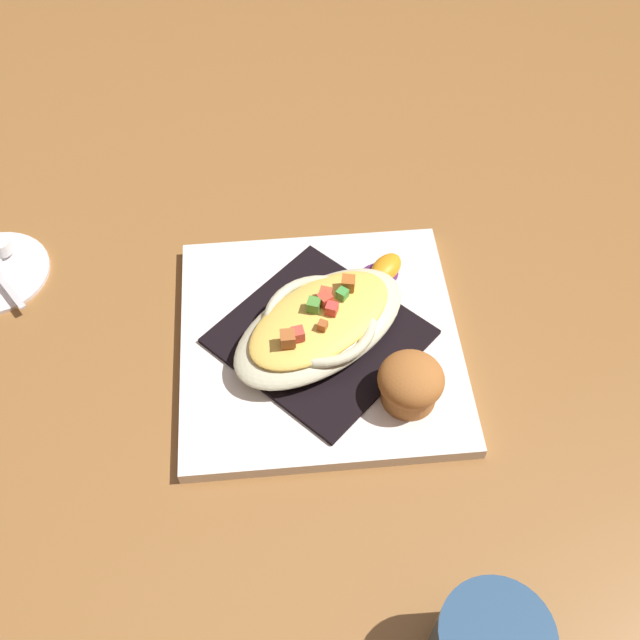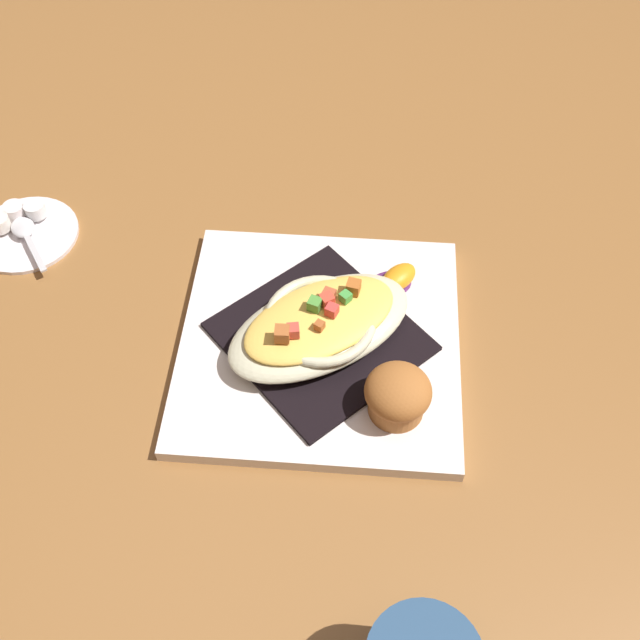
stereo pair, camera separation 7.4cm
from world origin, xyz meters
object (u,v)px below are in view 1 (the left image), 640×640
(orange_garnish, at_px, (383,271))
(gratin_dish, at_px, (320,323))
(square_plate, at_px, (320,342))
(muffin, at_px, (410,383))
(creamer_cup_0, at_px, (1,246))

(orange_garnish, bearing_deg, gratin_dish, 42.79)
(square_plate, xyz_separation_m, orange_garnish, (-0.08, -0.07, 0.02))
(gratin_dish, distance_m, muffin, 0.11)
(square_plate, distance_m, muffin, 0.11)
(muffin, bearing_deg, square_plate, -47.74)
(square_plate, height_order, orange_garnish, orange_garnish)
(orange_garnish, bearing_deg, square_plate, 42.79)
(muffin, bearing_deg, creamer_cup_0, -31.82)
(gratin_dish, height_order, muffin, gratin_dish)
(gratin_dish, xyz_separation_m, orange_garnish, (-0.08, -0.07, -0.02))
(gratin_dish, height_order, orange_garnish, gratin_dish)
(square_plate, relative_size, orange_garnish, 4.43)
(square_plate, xyz_separation_m, muffin, (-0.07, 0.08, 0.03))
(square_plate, bearing_deg, gratin_dish, -69.61)
(gratin_dish, bearing_deg, muffin, 132.25)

